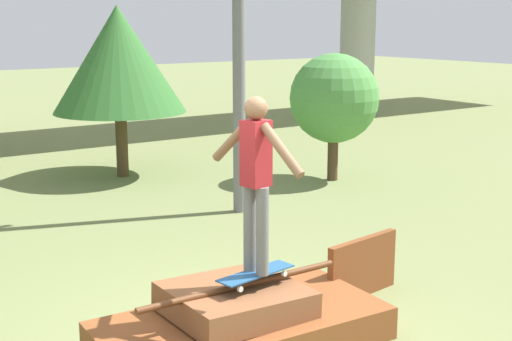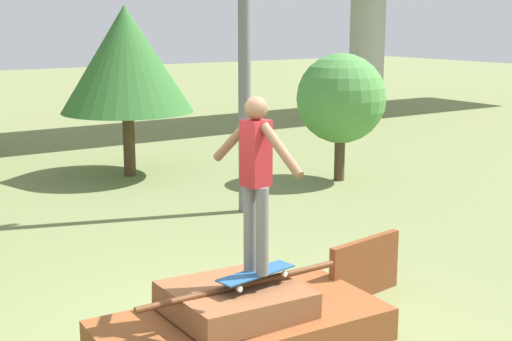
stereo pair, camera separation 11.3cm
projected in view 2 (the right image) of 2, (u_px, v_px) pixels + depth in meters
scrap_pile at (241, 323)px, 6.80m from camera, size 2.83×1.45×0.66m
scrap_plank_loose at (365, 268)px, 8.01m from camera, size 1.09×0.24×0.68m
skateboard at (256, 274)px, 6.71m from camera, size 0.85×0.35×0.09m
skater at (256, 173)px, 6.50m from camera, size 0.27×1.16×1.66m
utility_pole at (244, 11)px, 10.99m from camera, size 1.30×0.20×6.14m
tree_behind_left at (341, 99)px, 13.58m from camera, size 1.71×1.71×2.46m
tree_behind_right at (126, 59)px, 13.85m from camera, size 2.59×2.59×3.35m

